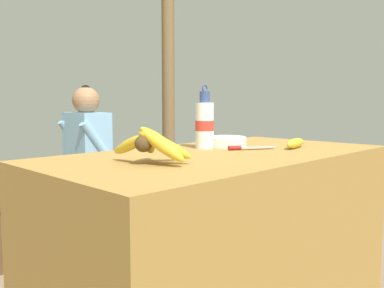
# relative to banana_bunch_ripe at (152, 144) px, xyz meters

# --- Properties ---
(market_counter) EXTENTS (1.48, 0.76, 0.78)m
(market_counter) POSITION_rel_banana_bunch_ripe_xyz_m (0.40, 0.04, -0.45)
(market_counter) COLOR olive
(market_counter) RESTS_ON ground_plane
(banana_bunch_ripe) EXTENTS (0.20, 0.32, 0.14)m
(banana_bunch_ripe) POSITION_rel_banana_bunch_ripe_xyz_m (0.00, 0.00, 0.00)
(banana_bunch_ripe) COLOR #4C381E
(banana_bunch_ripe) RESTS_ON market_counter
(serving_bowl) EXTENTS (0.18, 0.18, 0.05)m
(serving_bowl) POSITION_rel_banana_bunch_ripe_xyz_m (0.59, 0.17, -0.04)
(serving_bowl) COLOR white
(serving_bowl) RESTS_ON market_counter
(water_bottle) EXTENTS (0.08, 0.08, 0.28)m
(water_bottle) POSITION_rel_banana_bunch_ripe_xyz_m (0.46, 0.19, 0.04)
(water_bottle) COLOR white
(water_bottle) RESTS_ON market_counter
(loose_banana_front) EXTENTS (0.22, 0.10, 0.04)m
(loose_banana_front) POSITION_rel_banana_bunch_ripe_xyz_m (0.76, -0.08, -0.04)
(loose_banana_front) COLOR gold
(loose_banana_front) RESTS_ON market_counter
(knife) EXTENTS (0.21, 0.12, 0.02)m
(knife) POSITION_rel_banana_bunch_ripe_xyz_m (0.54, 0.03, -0.06)
(knife) COLOR #BCBCC1
(knife) RESTS_ON market_counter
(wooden_bench) EXTENTS (1.35, 0.32, 0.40)m
(wooden_bench) POSITION_rel_banana_bunch_ripe_xyz_m (0.52, 1.46, -0.51)
(wooden_bench) COLOR brown
(wooden_bench) RESTS_ON ground_plane
(seated_vendor) EXTENTS (0.42, 0.40, 1.10)m
(seated_vendor) POSITION_rel_banana_bunch_ripe_xyz_m (0.55, 1.43, -0.22)
(seated_vendor) COLOR #473828
(seated_vendor) RESTS_ON ground_plane
(banana_bunch_green) EXTENTS (0.19, 0.32, 0.14)m
(banana_bunch_green) POSITION_rel_banana_bunch_ripe_xyz_m (0.18, 1.45, -0.38)
(banana_bunch_green) COLOR #4C381E
(banana_bunch_green) RESTS_ON wooden_bench
(support_post_far) EXTENTS (0.12, 0.12, 2.67)m
(support_post_far) POSITION_rel_banana_bunch_ripe_xyz_m (1.71, 1.84, 0.49)
(support_post_far) COLOR brown
(support_post_far) RESTS_ON ground_plane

